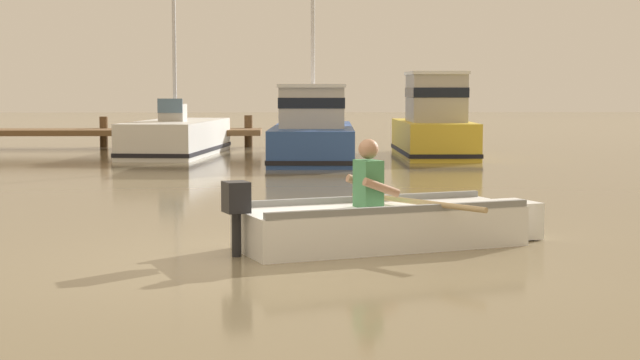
# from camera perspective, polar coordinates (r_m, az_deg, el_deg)

# --- Properties ---
(ground_plane) EXTENTS (120.00, 120.00, 0.00)m
(ground_plane) POSITION_cam_1_polar(r_m,az_deg,el_deg) (10.02, -3.07, -4.61)
(ground_plane) COLOR #7A6B4C
(wooden_dock) EXTENTS (13.52, 1.64, 0.98)m
(wooden_dock) POSITION_cam_1_polar(r_m,az_deg,el_deg) (29.21, -16.82, 2.68)
(wooden_dock) COLOR brown
(wooden_dock) RESTS_ON ground
(rowboat_with_person) EXTENTS (3.62, 2.12, 1.19)m
(rowboat_with_person) POSITION_cam_1_polar(r_m,az_deg,el_deg) (10.77, 3.89, -2.56)
(rowboat_with_person) COLOR white
(rowboat_with_person) RESTS_ON ground
(moored_boat_white) EXTENTS (2.49, 5.40, 4.71)m
(moored_boat_white) POSITION_cam_1_polar(r_m,az_deg,el_deg) (25.64, -8.36, 2.42)
(moored_boat_white) COLOR white
(moored_boat_white) RESTS_ON ground
(moored_boat_blue) EXTENTS (2.18, 6.51, 4.11)m
(moored_boat_blue) POSITION_cam_1_polar(r_m,az_deg,el_deg) (23.72, -0.42, 2.84)
(moored_boat_blue) COLOR #2D519E
(moored_boat_blue) RESTS_ON ground
(moored_boat_yellow) EXTENTS (1.74, 4.50, 2.14)m
(moored_boat_yellow) POSITION_cam_1_polar(r_m,az_deg,el_deg) (24.78, 6.66, 3.16)
(moored_boat_yellow) COLOR gold
(moored_boat_yellow) RESTS_ON ground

